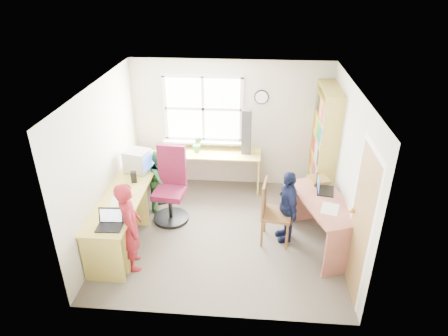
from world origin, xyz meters
name	(u,v)px	position (x,y,z in m)	size (l,w,h in m)	color
room	(224,163)	(0.01, 0.10, 1.22)	(3.64, 3.44, 2.44)	#4D463D
l_desk	(136,216)	(-1.31, -0.28, 0.46)	(2.38, 2.95, 0.75)	#CBB951
right_desk	(323,213)	(1.51, -0.17, 0.58)	(1.06, 1.53, 0.80)	#AE6757
bookshelf	(323,149)	(1.65, 1.19, 1.00)	(0.30, 1.02, 2.10)	#CBB951
swivel_chair	(171,189)	(-0.89, 0.39, 0.55)	(0.65, 0.65, 1.27)	black
wooden_chair	(272,210)	(0.75, -0.11, 0.55)	(0.50, 0.50, 1.02)	brown
crt_monitor	(138,161)	(-1.47, 0.60, 0.94)	(0.46, 0.43, 0.38)	#BBBBC0
laptop_left	(110,222)	(-1.43, -0.96, 0.80)	(0.34, 0.29, 0.23)	black
laptop_right	(322,188)	(1.50, 0.10, 0.86)	(0.33, 0.38, 0.23)	black
speaker_a	(134,177)	(-1.44, 0.23, 0.84)	(0.11, 0.11, 0.18)	black
speaker_b	(139,161)	(-1.51, 0.80, 0.83)	(0.10, 0.10, 0.16)	black
cd_tower	(246,132)	(0.31, 1.46, 1.16)	(0.17, 0.16, 0.83)	black
game_box	(319,180)	(1.49, 0.39, 0.83)	(0.38, 0.38, 0.06)	red
paper_a	(117,201)	(-1.52, -0.37, 0.75)	(0.25, 0.32, 0.00)	silver
paper_b	(330,209)	(1.55, -0.40, 0.81)	(0.31, 0.38, 0.00)	silver
potted_plant	(197,144)	(-0.59, 1.42, 0.90)	(0.17, 0.14, 0.31)	#30783E
person_red	(130,226)	(-1.20, -0.85, 0.67)	(0.49, 0.32, 1.34)	maroon
person_green	(162,180)	(-1.12, 0.69, 0.55)	(0.53, 0.42, 1.10)	#2B6C34
person_navy	(287,206)	(0.99, -0.05, 0.59)	(0.69, 0.29, 1.18)	#121939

